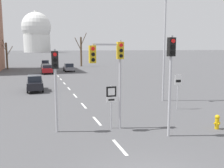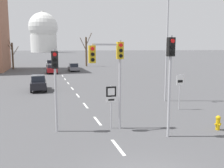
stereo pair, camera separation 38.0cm
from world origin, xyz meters
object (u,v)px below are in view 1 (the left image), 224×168
at_px(speed_limit_sign, 178,86).
at_px(fire_hydrant, 217,121).
at_px(route_sign_post, 111,99).
at_px(street_lamp_right, 162,37).
at_px(traffic_signal_near_right, 171,67).
at_px(sedan_mid_centre, 45,64).
at_px(traffic_signal_centre_tall, 111,62).
at_px(sedan_far_left, 35,83).
at_px(sedan_near_left, 47,69).
at_px(sedan_near_right, 69,67).
at_px(traffic_signal_near_left, 55,75).

distance_m(speed_limit_sign, fire_hydrant, 5.08).
bearing_deg(route_sign_post, street_lamp_right, 43.18).
relative_size(traffic_signal_near_right, street_lamp_right, 0.57).
distance_m(street_lamp_right, sedan_mid_centre, 42.50).
height_order(route_sign_post, fire_hydrant, route_sign_post).
bearing_deg(speed_limit_sign, traffic_signal_centre_tall, -154.41).
bearing_deg(sedan_far_left, route_sign_post, -74.12).
relative_size(speed_limit_sign, street_lamp_right, 0.29).
bearing_deg(sedan_far_left, sedan_near_left, 83.11).
distance_m(traffic_signal_near_right, fire_hydrant, 4.64).
bearing_deg(speed_limit_sign, sedan_near_left, 105.30).
bearing_deg(sedan_far_left, sedan_mid_centre, 85.60).
bearing_deg(traffic_signal_near_right, sedan_near_right, 90.20).
xyz_separation_m(street_lamp_right, sedan_near_left, (-8.41, 27.01, -4.79)).
relative_size(speed_limit_sign, fire_hydrant, 3.19).
height_order(traffic_signal_near_left, fire_hydrant, traffic_signal_near_left).
bearing_deg(sedan_mid_centre, street_lamp_right, -78.94).
bearing_deg(speed_limit_sign, sedan_far_left, 131.35).
relative_size(traffic_signal_centre_tall, route_sign_post, 2.02).
bearing_deg(street_lamp_right, traffic_signal_near_right, -115.24).
relative_size(traffic_signal_near_left, sedan_near_right, 1.08).
bearing_deg(traffic_signal_near_right, fire_hydrant, 3.34).
bearing_deg(route_sign_post, fire_hydrant, -18.60).
xyz_separation_m(route_sign_post, sedan_near_right, (2.42, 36.61, -0.93)).
distance_m(route_sign_post, sedan_near_left, 33.10).
height_order(street_lamp_right, sedan_near_left, street_lamp_right).
distance_m(route_sign_post, sedan_near_right, 36.70).
bearing_deg(route_sign_post, speed_limit_sign, 24.91).
xyz_separation_m(traffic_signal_near_right, fire_hydrant, (3.30, 0.19, -3.25)).
height_order(route_sign_post, sedan_far_left, route_sign_post).
relative_size(street_lamp_right, sedan_mid_centre, 2.25).
height_order(fire_hydrant, sedan_far_left, sedan_far_left).
distance_m(fire_hydrant, sedan_near_left, 35.87).
distance_m(sedan_near_left, sedan_mid_centre, 14.45).
relative_size(traffic_signal_centre_tall, sedan_near_right, 1.19).
relative_size(traffic_signal_near_left, sedan_mid_centre, 1.11).
relative_size(traffic_signal_near_left, street_lamp_right, 0.50).
relative_size(traffic_signal_centre_tall, fire_hydrant, 6.03).
distance_m(traffic_signal_near_right, sedan_mid_centre, 49.90).
height_order(traffic_signal_near_left, sedan_mid_centre, traffic_signal_near_left).
distance_m(traffic_signal_near_left, sedan_near_right, 36.80).
xyz_separation_m(traffic_signal_centre_tall, fire_hydrant, (5.92, -1.85, -3.43)).
relative_size(route_sign_post, sedan_near_right, 0.59).
distance_m(traffic_signal_near_right, speed_limit_sign, 6.54).
bearing_deg(street_lamp_right, sedan_mid_centre, 101.06).
bearing_deg(speed_limit_sign, traffic_signal_near_right, -126.06).
bearing_deg(traffic_signal_near_right, traffic_signal_near_left, 156.38).
height_order(sedan_near_left, sedan_near_right, sedan_near_left).
relative_size(traffic_signal_near_left, route_sign_post, 1.82).
relative_size(route_sign_post, fire_hydrant, 2.99).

